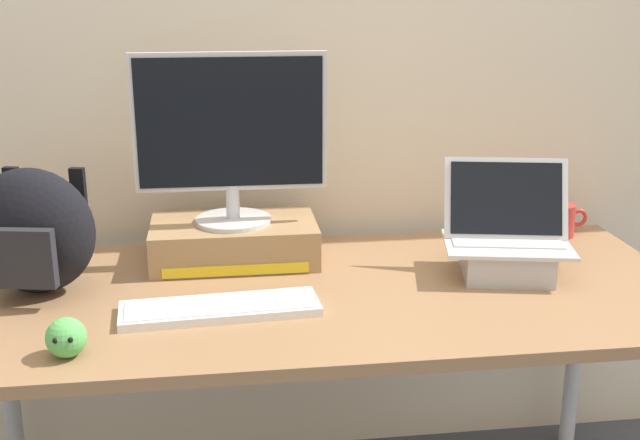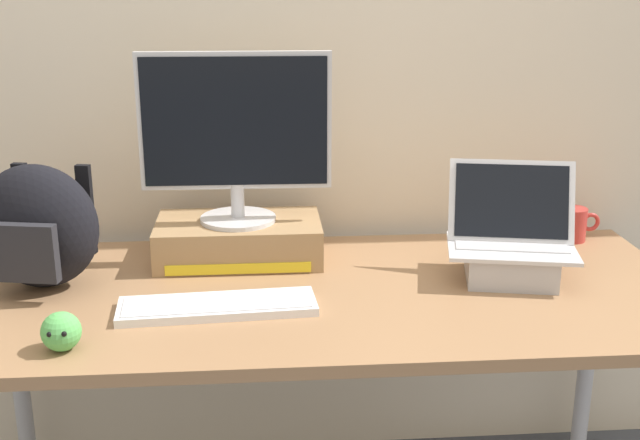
{
  "view_description": "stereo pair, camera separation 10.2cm",
  "coord_description": "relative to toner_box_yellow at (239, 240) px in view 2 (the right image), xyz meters",
  "views": [
    {
      "loc": [
        -0.25,
        -1.85,
        1.5
      ],
      "look_at": [
        0.0,
        0.0,
        0.92
      ],
      "focal_mm": 45.22,
      "sensor_mm": 36.0,
      "label": 1
    },
    {
      "loc": [
        -0.15,
        -1.86,
        1.5
      ],
      "look_at": [
        0.0,
        0.0,
        0.92
      ],
      "focal_mm": 45.22,
      "sensor_mm": 36.0,
      "label": 2
    }
  ],
  "objects": [
    {
      "name": "toner_box_yellow",
      "position": [
        0.0,
        0.0,
        0.0
      ],
      "size": [
        0.44,
        0.26,
        0.11
      ],
      "color": "#9E7A51",
      "rests_on": "desk"
    },
    {
      "name": "back_wall",
      "position": [
        0.2,
        0.27,
        0.51
      ],
      "size": [
        7.0,
        0.1,
        2.6
      ],
      "primitive_type": "cube",
      "color": "beige",
      "rests_on": "ground"
    },
    {
      "name": "plush_toy",
      "position": [
        -0.36,
        -0.53,
        -0.01
      ],
      "size": [
        0.08,
        0.08,
        0.08
      ],
      "color": "#56B256",
      "rests_on": "desk"
    },
    {
      "name": "messenger_backpack",
      "position": [
        -0.49,
        -0.16,
        0.1
      ],
      "size": [
        0.33,
        0.27,
        0.31
      ],
      "rotation": [
        0.0,
        0.0,
        -0.19
      ],
      "color": "black",
      "rests_on": "desk"
    },
    {
      "name": "external_keyboard",
      "position": [
        -0.04,
        -0.35,
        -0.04
      ],
      "size": [
        0.47,
        0.17,
        0.02
      ],
      "rotation": [
        0.0,
        0.0,
        0.07
      ],
      "color": "white",
      "rests_on": "desk"
    },
    {
      "name": "desktop_monitor",
      "position": [
        -0.0,
        -0.0,
        0.29
      ],
      "size": [
        0.51,
        0.21,
        0.45
      ],
      "rotation": [
        0.0,
        0.0,
        -0.02
      ],
      "color": "silver",
      "rests_on": "toner_box_yellow"
    },
    {
      "name": "coffee_mug",
      "position": [
        0.97,
        0.09,
        -0.01
      ],
      "size": [
        0.13,
        0.09,
        0.1
      ],
      "color": "#B2332D",
      "rests_on": "desk"
    },
    {
      "name": "desk",
      "position": [
        0.2,
        -0.24,
        -0.12
      ],
      "size": [
        1.86,
        0.82,
        0.74
      ],
      "color": "#99704C",
      "rests_on": "ground"
    },
    {
      "name": "open_laptop",
      "position": [
        0.7,
        -0.2,
        0.01
      ],
      "size": [
        0.36,
        0.28,
        0.29
      ],
      "rotation": [
        0.0,
        0.0,
        -0.2
      ],
      "color": "#ADADB2",
      "rests_on": "desk"
    }
  ]
}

